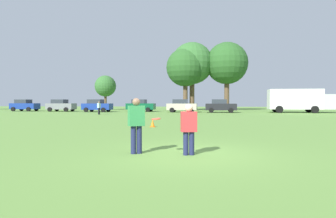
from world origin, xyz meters
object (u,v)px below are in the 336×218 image
at_px(parked_car_mid_right, 140,105).
at_px(bystander_sideline_watcher, 99,107).
at_px(player_thrower, 136,122).
at_px(traffic_cone, 153,123).
at_px(parked_car_center, 97,106).
at_px(parked_car_far_right, 221,106).
at_px(frisbee, 156,119).
at_px(parked_car_near_right, 182,106).
at_px(player_defender, 189,127).
at_px(parked_car_near_left, 25,105).
at_px(parked_car_mid_left, 61,105).
at_px(box_truck, 299,100).

height_order(parked_car_mid_right, bystander_sideline_watcher, parked_car_mid_right).
bearing_deg(player_thrower, parked_car_mid_right, 101.02).
distance_m(traffic_cone, parked_car_center, 26.86).
bearing_deg(parked_car_far_right, parked_car_mid_right, 168.51).
xyz_separation_m(player_thrower, bystander_sideline_watcher, (-9.87, 25.36, -0.08)).
distance_m(frisbee, parked_car_near_right, 33.59).
bearing_deg(player_defender, parked_car_far_right, 84.39).
bearing_deg(player_defender, frisbee, -173.93).
relative_size(player_thrower, parked_car_mid_right, 0.39).
bearing_deg(player_thrower, parked_car_far_right, 81.66).
height_order(player_thrower, parked_car_mid_right, parked_car_mid_right).
bearing_deg(player_defender, parked_car_near_left, 127.20).
distance_m(frisbee, parked_car_mid_left, 39.95).
distance_m(player_defender, parked_car_mid_left, 40.34).
distance_m(player_defender, parked_car_far_right, 33.05).
relative_size(player_defender, bystander_sideline_watcher, 0.98).
relative_size(player_thrower, box_truck, 0.19).
relative_size(parked_car_far_right, box_truck, 0.50).
relative_size(parked_car_mid_left, parked_car_center, 1.00).
distance_m(parked_car_center, parked_car_mid_right, 6.34).
xyz_separation_m(parked_car_mid_left, parked_car_mid_right, (12.16, 0.58, 0.00)).
height_order(player_defender, traffic_cone, player_defender).
bearing_deg(player_defender, parked_car_center, 113.47).
bearing_deg(parked_car_center, player_defender, -66.53).
xyz_separation_m(parked_car_mid_right, parked_car_near_right, (6.27, -1.80, 0.00)).
bearing_deg(parked_car_mid_right, box_truck, -5.06).
xyz_separation_m(parked_car_mid_left, parked_car_far_right, (23.82, -1.80, 0.00)).
distance_m(frisbee, bystander_sideline_watcher, 27.60).
relative_size(traffic_cone, parked_car_near_right, 0.11).
bearing_deg(player_thrower, parked_car_near_left, 125.59).
relative_size(parked_car_far_right, bystander_sideline_watcher, 2.81).
distance_m(player_thrower, parked_car_mid_right, 35.86).
bearing_deg(frisbee, box_truck, 66.21).
height_order(traffic_cone, box_truck, box_truck).
relative_size(parked_car_center, parked_car_mid_right, 1.00).
distance_m(parked_car_far_right, bystander_sideline_watcher, 16.47).
relative_size(traffic_cone, parked_car_mid_left, 0.11).
distance_m(parked_car_center, box_truck, 28.26).
bearing_deg(parked_car_far_right, player_defender, -95.61).
height_order(frisbee, parked_car_center, parked_car_center).
height_order(parked_car_mid_right, parked_car_far_right, same).
distance_m(parked_car_near_left, parked_car_mid_left, 6.34).
bearing_deg(parked_car_far_right, parked_car_near_left, 175.18).
bearing_deg(parked_car_near_left, parked_car_mid_left, -6.74).
bearing_deg(box_truck, traffic_cone, -124.20).
bearing_deg(box_truck, parked_car_center, 179.88).
distance_m(parked_car_mid_right, box_truck, 22.31).
distance_m(player_thrower, frisbee, 0.66).
distance_m(traffic_cone, parked_car_mid_left, 31.16).
height_order(parked_car_near_right, bystander_sideline_watcher, parked_car_near_right).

